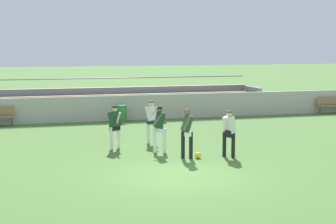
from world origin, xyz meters
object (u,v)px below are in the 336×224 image
Objects in this scene: soccer_ball at (198,155)px; player_white_deep_cover at (151,118)px; player_dark_pressing_high at (160,125)px; bleacher_stand at (70,102)px; bench_centre_sideline at (332,104)px; trash_bin at (122,113)px; player_white_wide_right at (229,129)px; player_dark_dropping_back at (115,123)px; player_dark_on_ball at (187,129)px.

player_white_deep_cover is at bearing 106.61° from soccer_ball.
player_dark_pressing_high is 1.86m from soccer_ball.
bleacher_stand is 9.09m from player_white_deep_cover.
trash_bin is at bearing -179.23° from bench_centre_sideline.
player_dark_pressing_high reaches higher than soccer_ball.
bench_centre_sideline is 2.10× the size of trash_bin.
trash_bin is at bearing 91.49° from player_white_deep_cover.
player_white_wide_right is at bearing -76.60° from trash_bin.
trash_bin is 7.79m from player_dark_pressing_high.
player_white_wide_right is 0.96× the size of player_white_deep_cover.
bleacher_stand is 11.93× the size of bench_centre_sideline.
player_dark_dropping_back is at bearing 136.67° from soccer_ball.
player_dark_dropping_back is at bearing -101.93° from trash_bin.
trash_bin is at bearing 96.78° from soccer_ball.
player_dark_dropping_back is at bearing -154.89° from player_white_deep_cover.
player_white_deep_cover is at bearing -74.18° from bleacher_stand.
player_white_wide_right is at bearing -69.31° from bleacher_stand.
bleacher_stand is 25.04× the size of trash_bin.
bench_centre_sideline is at bearing 33.31° from player_dark_pressing_high.
bench_centre_sideline is 12.11m from trash_bin.
player_white_wide_right is (4.49, -11.89, 0.17)m from bleacher_stand.
player_white_deep_cover is at bearing 86.31° from player_dark_pressing_high.
player_dark_dropping_back is at bearing 143.29° from player_dark_pressing_high.
player_dark_on_ball is 3.05m from player_white_deep_cover.
player_white_deep_cover reaches higher than player_dark_pressing_high.
player_dark_pressing_high is (-0.12, -1.81, -0.01)m from player_white_deep_cover.
bench_centre_sideline is 1.05× the size of player_dark_on_ball.
player_dark_on_ball is at bearing -85.55° from trash_bin.
player_dark_pressing_high is (2.36, -10.56, 0.21)m from bleacher_stand.
bleacher_stand is 14.67m from bench_centre_sideline.
player_dark_pressing_high is (-2.13, 1.33, 0.04)m from player_white_wide_right.
player_white_wide_right is 2.51m from player_dark_pressing_high.
player_dark_dropping_back is 1.81m from player_dark_pressing_high.
player_dark_on_ball is at bearing -60.93° from player_dark_pressing_high.
player_white_wide_right is 0.97× the size of player_dark_pressing_high.
player_dark_pressing_high reaches higher than player_dark_dropping_back.
bleacher_stand is at bearing 95.49° from player_dark_dropping_back.
player_white_wide_right is (2.17, -9.09, 0.54)m from trash_bin.
bench_centre_sideline is 14.61m from player_dark_on_ball.
soccer_ball is at bearing -73.39° from player_white_deep_cover.
player_white_wide_right reaches higher than player_dark_dropping_back.
player_dark_pressing_high is at bearing -146.69° from bench_centre_sideline.
player_white_wide_right is 4.31m from player_dark_dropping_back.
player_white_deep_cover reaches higher than soccer_ball.
bleacher_stand is 9.53m from player_dark_dropping_back.
bench_centre_sideline is at bearing 26.87° from player_dark_dropping_back.
player_white_deep_cover is 1.01× the size of player_dark_pressing_high.
player_white_wide_right is at bearing -57.37° from player_white_deep_cover.
trash_bin is 9.36m from player_white_wide_right.
player_dark_on_ball reaches higher than trash_bin.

